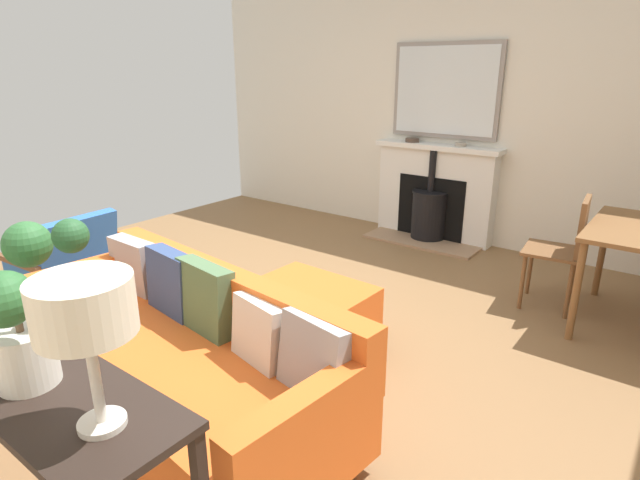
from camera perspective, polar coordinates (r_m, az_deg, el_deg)
The scene contains 13 objects.
ground_plane at distance 3.53m, azimuth -7.28°, elevation -11.32°, with size 5.91×6.14×0.01m, color olive.
wall_left at distance 5.56m, azimuth 14.48°, elevation 14.61°, with size 0.12×6.14×2.83m, color silver.
fireplace at distance 5.55m, azimuth 12.50°, elevation 4.52°, with size 0.56×1.34×1.01m.
mirror_over_mantel at distance 5.49m, azimuth 13.80°, elevation 15.87°, with size 0.04×1.13×0.93m.
mantel_bowl_near at distance 5.57m, azimuth 10.25°, elevation 10.94°, with size 0.15×0.15×0.04m.
mantel_bowl_far at distance 5.35m, azimuth 15.41°, elevation 10.25°, with size 0.12×0.12×0.04m.
sofa at distance 2.80m, azimuth -15.07°, elevation -12.22°, with size 1.03×2.13×0.78m.
ottoman at distance 3.38m, azimuth -0.86°, elevation -7.65°, with size 0.56×0.78×0.41m.
armchair_accent at distance 4.25m, azimuth -26.29°, elevation -1.51°, with size 0.72×0.64×0.75m.
console_table at distance 2.33m, azimuth -31.82°, elevation -12.07°, with size 0.41×1.87×0.75m.
table_lamp_far_end at distance 1.54m, azimuth -24.79°, elevation -7.27°, with size 0.28×0.28×0.47m.
potted_plant at distance 1.92m, azimuth -31.57°, elevation -5.28°, with size 0.45×0.48×0.61m.
dining_chair_near_fireplace at distance 4.17m, azimuth 25.76°, elevation -0.42°, with size 0.44×0.44×0.87m.
Camera 1 is at (2.15, 2.18, 1.75)m, focal length 28.69 mm.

